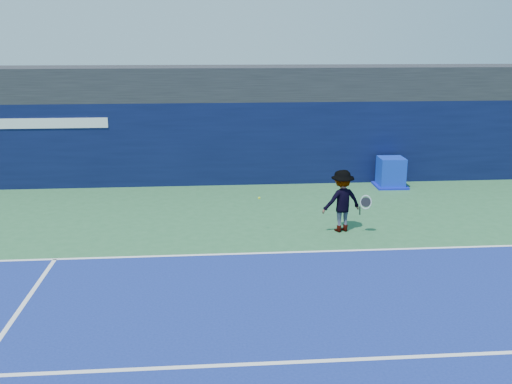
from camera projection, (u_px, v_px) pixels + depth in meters
ground at (274, 308)px, 11.27m from camera, size 80.00×80.00×0.00m
baseline at (261, 253)px, 14.16m from camera, size 24.00×0.10×0.01m
service_line at (288, 363)px, 9.35m from camera, size 24.00×0.10×0.01m
stadium_band at (241, 83)px, 21.43m from camera, size 36.00×3.00×1.20m
back_wall_assembly at (242, 142)px, 21.00m from camera, size 36.00×1.03×3.00m
equipment_cart at (391, 173)px, 20.56m from camera, size 1.15×1.15×1.07m
tennis_player at (342, 201)px, 15.64m from camera, size 1.37×0.91×1.73m
tennis_ball at (259, 198)px, 15.51m from camera, size 0.06×0.06×0.06m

